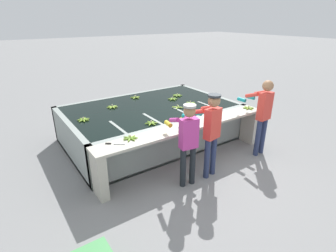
% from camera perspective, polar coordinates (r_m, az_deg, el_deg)
% --- Properties ---
extents(ground_plane, '(80.00, 80.00, 0.00)m').
position_cam_1_polar(ground_plane, '(5.60, 5.71, -9.13)').
color(ground_plane, gray).
rests_on(ground_plane, ground).
extents(wash_tank, '(4.09, 2.63, 0.90)m').
position_cam_1_polar(wash_tank, '(6.68, -3.80, 0.65)').
color(wash_tank, gray).
rests_on(wash_tank, ground).
extents(work_ledge, '(4.09, 0.45, 0.90)m').
position_cam_1_polar(work_ledge, '(5.45, 4.45, -2.50)').
color(work_ledge, '#B7B2A3').
rests_on(work_ledge, ground).
extents(worker_0, '(0.48, 0.73, 1.58)m').
position_cam_1_polar(worker_0, '(4.66, 4.31, -2.62)').
color(worker_0, '#1E2328').
rests_on(worker_0, ground).
extents(worker_1, '(0.48, 0.74, 1.68)m').
position_cam_1_polar(worker_1, '(4.96, 9.29, -0.45)').
color(worker_1, navy).
rests_on(worker_1, ground).
extents(worker_2, '(0.42, 0.72, 1.73)m').
position_cam_1_polar(worker_2, '(6.09, 19.95, 3.10)').
color(worker_2, navy).
rests_on(worker_2, ground).
extents(banana_bunch_floating_0, '(0.27, 0.28, 0.08)m').
position_cam_1_polar(banana_bunch_floating_0, '(5.41, -3.65, 0.63)').
color(banana_bunch_floating_0, '#75A333').
rests_on(banana_bunch_floating_0, wash_tank).
extents(banana_bunch_floating_1, '(0.28, 0.28, 0.08)m').
position_cam_1_polar(banana_bunch_floating_1, '(7.37, 2.05, 6.69)').
color(banana_bunch_floating_1, '#75A333').
rests_on(banana_bunch_floating_1, wash_tank).
extents(banana_bunch_floating_2, '(0.27, 0.28, 0.08)m').
position_cam_1_polar(banana_bunch_floating_2, '(7.23, -7.14, 6.20)').
color(banana_bunch_floating_2, '#8CB738').
rests_on(banana_bunch_floating_2, wash_tank).
extents(banana_bunch_floating_3, '(0.27, 0.28, 0.08)m').
position_cam_1_polar(banana_bunch_floating_3, '(7.04, 1.05, 5.91)').
color(banana_bunch_floating_3, '#75A333').
rests_on(banana_bunch_floating_3, wash_tank).
extents(banana_bunch_floating_4, '(0.28, 0.28, 0.08)m').
position_cam_1_polar(banana_bunch_floating_4, '(5.87, -17.94, 1.32)').
color(banana_bunch_floating_4, '#7FAD33').
rests_on(banana_bunch_floating_4, wash_tank).
extents(banana_bunch_floating_5, '(0.23, 0.23, 0.08)m').
position_cam_1_polar(banana_bunch_floating_5, '(6.38, 2.07, 4.12)').
color(banana_bunch_floating_5, '#9EC642').
rests_on(banana_bunch_floating_5, wash_tank).
extents(banana_bunch_floating_6, '(0.28, 0.28, 0.08)m').
position_cam_1_polar(banana_bunch_floating_6, '(6.54, -12.04, 4.10)').
color(banana_bunch_floating_6, '#93BC3D').
rests_on(banana_bunch_floating_6, wash_tank).
extents(banana_bunch_floating_7, '(0.27, 0.28, 0.08)m').
position_cam_1_polar(banana_bunch_floating_7, '(6.70, 4.90, 4.97)').
color(banana_bunch_floating_7, '#7FAD33').
rests_on(banana_bunch_floating_7, wash_tank).
extents(banana_bunch_ledge_0, '(0.28, 0.28, 0.08)m').
position_cam_1_polar(banana_bunch_ledge_0, '(4.78, -8.20, -2.60)').
color(banana_bunch_ledge_0, '#75A333').
rests_on(banana_bunch_ledge_0, work_ledge).
extents(banana_bunch_ledge_1, '(0.27, 0.28, 0.08)m').
position_cam_1_polar(banana_bunch_ledge_1, '(6.60, 17.09, 3.79)').
color(banana_bunch_ledge_1, '#8CB738').
rests_on(banana_bunch_ledge_1, work_ledge).
extents(knife_0, '(0.35, 0.12, 0.02)m').
position_cam_1_polar(knife_0, '(5.28, 3.18, -0.03)').
color(knife_0, silver).
rests_on(knife_0, work_ledge).
extents(knife_1, '(0.29, 0.24, 0.02)m').
position_cam_1_polar(knife_1, '(4.65, -12.05, -3.77)').
color(knife_1, silver).
rests_on(knife_1, work_ledge).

